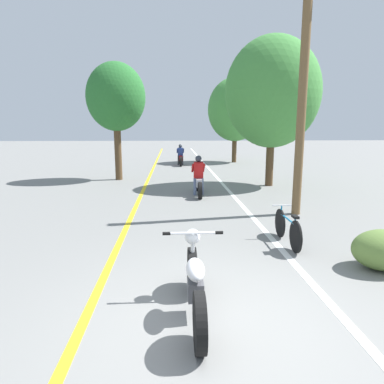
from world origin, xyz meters
TOP-DOWN VIEW (x-y plane):
  - ground_plane at (0.00, 0.00)m, footprint 120.00×120.00m
  - lane_stripe_center at (-1.70, 12.12)m, footprint 0.14×48.00m
  - lane_stripe_edge at (1.64, 12.12)m, footprint 0.14×48.00m
  - utility_pole at (2.96, 5.34)m, footprint 1.10×0.24m
  - roadside_tree_right_near at (3.55, 10.17)m, footprint 3.87×3.48m
  - roadside_tree_right_far at (3.82, 20.02)m, footprint 3.77×3.39m
  - roadside_tree_left at (-3.07, 12.23)m, footprint 2.67×2.40m
  - roadside_bush at (3.10, 1.45)m, footprint 1.10×0.88m
  - motorcycle_foreground at (-0.27, 0.17)m, footprint 0.85×2.08m
  - motorcycle_rider_lead at (0.40, 8.33)m, footprint 0.50×2.13m
  - motorcycle_rider_far at (-0.01, 18.33)m, footprint 0.50×2.17m
  - bicycle_parked at (1.85, 2.81)m, footprint 0.44×1.63m

SIDE VIEW (x-z plane):
  - ground_plane at x=0.00m, z-range 0.00..0.00m
  - lane_stripe_center at x=-1.70m, z-range 0.00..0.01m
  - lane_stripe_edge at x=1.64m, z-range 0.00..0.01m
  - bicycle_parked at x=1.85m, z-range -0.03..0.73m
  - roadside_bush at x=3.10m, z-range 0.00..0.70m
  - motorcycle_foreground at x=-0.27m, z-range -0.06..0.95m
  - motorcycle_rider_far at x=-0.01m, z-range -0.16..1.20m
  - motorcycle_rider_lead at x=0.40m, z-range -0.18..1.26m
  - utility_pole at x=2.96m, z-range 0.09..6.44m
  - roadside_tree_right_far at x=3.82m, z-range 0.73..6.54m
  - roadside_tree_left at x=-3.07m, z-range 1.10..6.43m
  - roadside_tree_right_near at x=3.55m, z-range 0.79..6.84m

